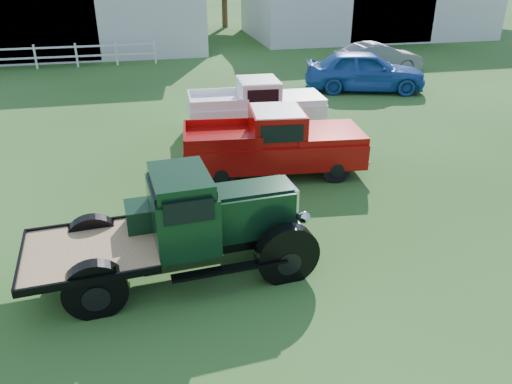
{
  "coord_description": "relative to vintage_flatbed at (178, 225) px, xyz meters",
  "views": [
    {
      "loc": [
        -1.83,
        -7.65,
        5.45
      ],
      "look_at": [
        0.2,
        1.2,
        1.05
      ],
      "focal_mm": 35.0,
      "sensor_mm": 36.0,
      "label": 1
    }
  ],
  "objects": [
    {
      "name": "ground",
      "position": [
        1.46,
        -0.27,
        -1.01
      ],
      "size": [
        120.0,
        120.0,
        0.0
      ],
      "primitive_type": "plane",
      "color": "#244817"
    },
    {
      "name": "shed_left",
      "position": [
        -5.54,
        25.73,
        1.79
      ],
      "size": [
        18.8,
        10.2,
        5.6
      ],
      "primitive_type": null,
      "color": "silver",
      "rests_on": "ground"
    },
    {
      "name": "fence_rail",
      "position": [
        -6.54,
        19.73,
        -0.41
      ],
      "size": [
        14.2,
        0.16,
        1.2
      ],
      "primitive_type": null,
      "color": "white",
      "rests_on": "ground"
    },
    {
      "name": "vintage_flatbed",
      "position": [
        0.0,
        0.0,
        0.0
      ],
      "size": [
        5.22,
        2.4,
        2.01
      ],
      "primitive_type": null,
      "rotation": [
        0.0,
        0.0,
        0.08
      ],
      "color": "black",
      "rests_on": "ground"
    },
    {
      "name": "red_pickup",
      "position": [
        2.85,
        4.12,
        -0.11
      ],
      "size": [
        5.06,
        2.36,
        1.79
      ],
      "primitive_type": null,
      "rotation": [
        0.0,
        0.0,
        -0.1
      ],
      "color": "#9C0A09",
      "rests_on": "ground"
    },
    {
      "name": "white_pickup",
      "position": [
        3.21,
        7.71,
        -0.16
      ],
      "size": [
        4.67,
        1.98,
        1.69
      ],
      "primitive_type": null,
      "rotation": [
        0.0,
        0.0,
        -0.04
      ],
      "color": "white",
      "rests_on": "ground"
    },
    {
      "name": "misc_car_blue",
      "position": [
        8.93,
        11.86,
        -0.15
      ],
      "size": [
        5.4,
        3.35,
        1.71
      ],
      "primitive_type": "imported",
      "rotation": [
        0.0,
        0.0,
        1.29
      ],
      "color": "#1F4D9C",
      "rests_on": "ground"
    },
    {
      "name": "misc_car_grey",
      "position": [
        11.11,
        15.13,
        -0.31
      ],
      "size": [
        4.25,
        1.5,
        1.4
      ],
      "primitive_type": "imported",
      "rotation": [
        0.0,
        0.0,
        1.57
      ],
      "color": "slate",
      "rests_on": "ground"
    }
  ]
}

